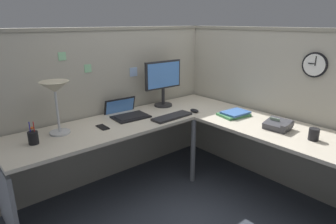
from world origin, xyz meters
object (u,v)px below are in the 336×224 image
at_px(office_phone, 279,125).
at_px(book_stack, 234,114).
at_px(laptop, 126,113).
at_px(coffee_mug, 314,134).
at_px(keyboard, 172,117).
at_px(desk_lamp_dome, 55,91).
at_px(cell_phone, 103,127).
at_px(pen_cup, 33,137).
at_px(wall_clock, 315,65).
at_px(computer_mouse, 194,111).
at_px(monitor, 163,80).

height_order(office_phone, book_stack, office_phone).
xyz_separation_m(laptop, coffee_mug, (0.79, -1.51, 0.02)).
relative_size(keyboard, coffee_mug, 4.48).
xyz_separation_m(laptop, book_stack, (0.82, -0.72, -0.00)).
bearing_deg(desk_lamp_dome, cell_phone, -18.63).
bearing_deg(pen_cup, wall_clock, -28.47).
height_order(cell_phone, coffee_mug, coffee_mug).
xyz_separation_m(office_phone, wall_clock, (0.36, -0.08, 0.50)).
xyz_separation_m(book_stack, wall_clock, (0.35, -0.56, 0.52)).
bearing_deg(computer_mouse, wall_clock, -57.92).
relative_size(computer_mouse, book_stack, 0.33).
bearing_deg(monitor, cell_phone, -167.51).
relative_size(monitor, desk_lamp_dome, 1.12).
xyz_separation_m(cell_phone, book_stack, (1.17, -0.55, 0.02)).
xyz_separation_m(laptop, office_phone, (0.80, -1.20, 0.01)).
bearing_deg(cell_phone, coffee_mug, -47.88).
distance_m(laptop, cell_phone, 0.39).
height_order(computer_mouse, coffee_mug, coffee_mug).
xyz_separation_m(monitor, desk_lamp_dome, (-1.19, -0.08, 0.07)).
bearing_deg(pen_cup, computer_mouse, -8.58).
xyz_separation_m(desk_lamp_dome, wall_clock, (1.85, -1.22, 0.17)).
bearing_deg(keyboard, coffee_mug, -68.85).
distance_m(desk_lamp_dome, coffee_mug, 2.10).
bearing_deg(computer_mouse, laptop, 147.74).
bearing_deg(book_stack, computer_mouse, 122.64).
relative_size(monitor, office_phone, 2.28).
xyz_separation_m(computer_mouse, office_phone, (0.20, -0.83, 0.02)).
height_order(laptop, coffee_mug, laptop).
relative_size(keyboard, cell_phone, 2.99).
bearing_deg(laptop, wall_clock, -47.75).
bearing_deg(wall_clock, coffee_mug, -148.37).
relative_size(office_phone, book_stack, 0.69).
height_order(desk_lamp_dome, wall_clock, wall_clock).
height_order(pen_cup, book_stack, pen_cup).
relative_size(keyboard, pen_cup, 2.39).
relative_size(monitor, laptop, 1.25).
height_order(monitor, book_stack, monitor).
bearing_deg(monitor, coffee_mug, -79.22).
relative_size(monitor, wall_clock, 2.27).
xyz_separation_m(desk_lamp_dome, cell_phone, (0.34, -0.11, -0.36)).
bearing_deg(keyboard, computer_mouse, -5.06).
xyz_separation_m(computer_mouse, pen_cup, (-1.52, 0.23, 0.04)).
bearing_deg(computer_mouse, pen_cup, 171.42).
xyz_separation_m(computer_mouse, wall_clock, (0.57, -0.90, 0.52)).
bearing_deg(computer_mouse, cell_phone, 167.87).
height_order(book_stack, wall_clock, wall_clock).
distance_m(cell_phone, coffee_mug, 1.76).
distance_m(monitor, cell_phone, 0.92).
bearing_deg(desk_lamp_dome, wall_clock, -33.37).
distance_m(pen_cup, book_stack, 1.83).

